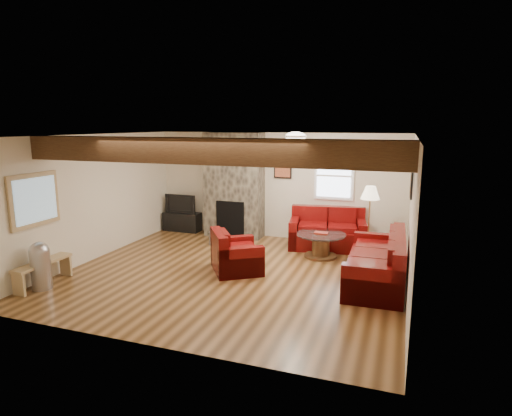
{
  "coord_description": "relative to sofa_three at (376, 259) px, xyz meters",
  "views": [
    {
      "loc": [
        2.86,
        -6.91,
        2.7
      ],
      "look_at": [
        0.3,
        0.4,
        1.17
      ],
      "focal_mm": 30.0,
      "sensor_mm": 36.0,
      "label": 1
    }
  ],
  "objects": [
    {
      "name": "room",
      "position": [
        -2.48,
        -0.39,
        0.82
      ],
      "size": [
        8.0,
        8.0,
        8.0
      ],
      "color": "#4F3114",
      "rests_on": "ground"
    },
    {
      "name": "oak_beam",
      "position": [
        -2.48,
        -1.64,
        1.88
      ],
      "size": [
        6.0,
        0.36,
        0.38
      ],
      "primitive_type": "cube",
      "color": "#341C0F",
      "rests_on": "room"
    },
    {
      "name": "chimney_breast",
      "position": [
        -3.48,
        2.11,
        0.79
      ],
      "size": [
        1.4,
        0.67,
        2.5
      ],
      "color": "#342E28",
      "rests_on": "floor"
    },
    {
      "name": "back_window",
      "position": [
        -1.13,
        2.32,
        1.12
      ],
      "size": [
        0.9,
        0.08,
        1.1
      ],
      "primitive_type": null,
      "color": "white",
      "rests_on": "room"
    },
    {
      "name": "hatch_window",
      "position": [
        -5.44,
        -1.89,
        1.02
      ],
      "size": [
        0.08,
        1.0,
        0.9
      ],
      "primitive_type": null,
      "color": "tan",
      "rests_on": "room"
    },
    {
      "name": "ceiling_dome",
      "position": [
        -1.58,
        0.51,
        2.01
      ],
      "size": [
        0.4,
        0.4,
        0.18
      ],
      "primitive_type": null,
      "color": "white",
      "rests_on": "room"
    },
    {
      "name": "artwork_back",
      "position": [
        -2.33,
        2.32,
        1.27
      ],
      "size": [
        0.42,
        0.06,
        0.52
      ],
      "primitive_type": null,
      "color": "black",
      "rests_on": "room"
    },
    {
      "name": "artwork_right",
      "position": [
        0.48,
        -0.09,
        1.32
      ],
      "size": [
        0.06,
        0.55,
        0.42
      ],
      "primitive_type": null,
      "color": "black",
      "rests_on": "room"
    },
    {
      "name": "sofa_three",
      "position": [
        0.0,
        0.0,
        0.0
      ],
      "size": [
        0.97,
        2.23,
        0.85
      ],
      "primitive_type": null,
      "rotation": [
        0.0,
        0.0,
        -1.55
      ],
      "color": "#4A0A05",
      "rests_on": "floor"
    },
    {
      "name": "loveseat",
      "position": [
        -1.16,
        1.84,
        0.01
      ],
      "size": [
        1.77,
        1.19,
        0.87
      ],
      "primitive_type": null,
      "rotation": [
        0.0,
        0.0,
        0.16
      ],
      "color": "#4A0A05",
      "rests_on": "floor"
    },
    {
      "name": "armchair_red",
      "position": [
        -2.48,
        -0.22,
        -0.04
      ],
      "size": [
        1.22,
        1.25,
        0.77
      ],
      "primitive_type": null,
      "rotation": [
        0.0,
        0.0,
        2.17
      ],
      "color": "#4A0A05",
      "rests_on": "floor"
    },
    {
      "name": "coffee_table",
      "position": [
        -1.16,
        1.13,
        -0.18
      ],
      "size": [
        1.01,
        1.01,
        0.53
      ],
      "color": "#432A15",
      "rests_on": "floor"
    },
    {
      "name": "tv_cabinet",
      "position": [
        -4.93,
        2.14,
        -0.19
      ],
      "size": [
        0.95,
        0.38,
        0.47
      ],
      "primitive_type": "cube",
      "color": "black",
      "rests_on": "floor"
    },
    {
      "name": "television",
      "position": [
        -4.93,
        2.14,
        0.29
      ],
      "size": [
        0.83,
        0.11,
        0.48
      ],
      "primitive_type": "imported",
      "color": "black",
      "rests_on": "tv_cabinet"
    },
    {
      "name": "floor_lamp",
      "position": [
        -0.25,
        1.45,
        0.83
      ],
      "size": [
        0.38,
        0.38,
        1.48
      ],
      "color": "#B38D4A",
      "rests_on": "floor"
    },
    {
      "name": "pine_bench",
      "position": [
        -5.31,
        -1.98,
        -0.22
      ],
      "size": [
        0.26,
        1.1,
        0.41
      ],
      "primitive_type": null,
      "color": "tan",
      "rests_on": "floor"
    },
    {
      "name": "pedal_bin",
      "position": [
        -5.21,
        -2.12,
        -0.02
      ],
      "size": [
        0.41,
        0.41,
        0.8
      ],
      "primitive_type": null,
      "rotation": [
        0.0,
        0.0,
        0.36
      ],
      "color": "#B0B1B6",
      "rests_on": "floor"
    },
    {
      "name": "coal_bucket",
      "position": [
        -3.61,
        1.28,
        -0.28
      ],
      "size": [
        0.31,
        0.31,
        0.3
      ],
      "primitive_type": null,
      "color": "slate",
      "rests_on": "floor"
    }
  ]
}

